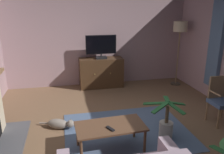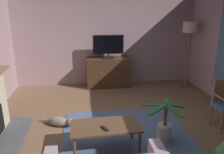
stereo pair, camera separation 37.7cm
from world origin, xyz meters
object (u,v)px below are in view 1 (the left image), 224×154
at_px(tv_cabinet, 101,73).
at_px(side_chair_far_end, 220,99).
at_px(tv_remote, 110,129).
at_px(coffee_table, 110,128).
at_px(potted_plant_on_hearth_side, 166,126).
at_px(cat, 60,124).
at_px(floor_lamp, 180,31).
at_px(television, 101,46).

xyz_separation_m(tv_cabinet, side_chair_far_end, (2.00, -2.66, 0.11)).
distance_m(tv_cabinet, tv_remote, 3.27).
relative_size(coffee_table, potted_plant_on_hearth_side, 1.39).
bearing_deg(side_chair_far_end, coffee_table, -168.84).
distance_m(tv_remote, side_chair_far_end, 2.47).
bearing_deg(cat, tv_cabinet, 61.92).
bearing_deg(side_chair_far_end, cat, 172.92).
relative_size(coffee_table, floor_lamp, 0.61).
xyz_separation_m(tv_remote, side_chair_far_end, (2.40, 0.59, 0.05)).
distance_m(cat, floor_lamp, 4.26).
bearing_deg(coffee_table, television, 82.94).
height_order(potted_plant_on_hearth_side, floor_lamp, floor_lamp).
distance_m(television, tv_remote, 3.31).
distance_m(tv_cabinet, side_chair_far_end, 3.33).
distance_m(tv_remote, cat, 1.32).
height_order(tv_cabinet, coffee_table, tv_cabinet).
bearing_deg(tv_remote, tv_cabinet, 146.08).
distance_m(tv_cabinet, coffee_table, 3.15).
bearing_deg(cat, television, 61.35).
bearing_deg(potted_plant_on_hearth_side, floor_lamp, 59.41).
distance_m(side_chair_far_end, floor_lamp, 2.62).
bearing_deg(floor_lamp, potted_plant_on_hearth_side, -120.59).
bearing_deg(coffee_table, potted_plant_on_hearth_side, 7.16).
xyz_separation_m(coffee_table, side_chair_far_end, (2.38, 0.47, 0.11)).
xyz_separation_m(tv_cabinet, television, (-0.00, -0.05, 0.81)).
bearing_deg(potted_plant_on_hearth_side, side_chair_far_end, 14.26).
xyz_separation_m(coffee_table, tv_remote, (-0.02, -0.12, 0.06)).
bearing_deg(cat, floor_lamp, 29.48).
height_order(tv_remote, potted_plant_on_hearth_side, potted_plant_on_hearth_side).
xyz_separation_m(television, tv_remote, (-0.41, -3.20, -0.76)).
distance_m(coffee_table, side_chair_far_end, 2.43).
xyz_separation_m(coffee_table, cat, (-0.83, 0.87, -0.30)).
height_order(television, side_chair_far_end, television).
distance_m(television, coffee_table, 3.20).
distance_m(tv_remote, potted_plant_on_hearth_side, 1.13).
bearing_deg(television, cat, -118.65).
xyz_separation_m(television, coffee_table, (-0.38, -3.08, -0.82)).
relative_size(side_chair_far_end, floor_lamp, 0.50).
bearing_deg(tv_cabinet, side_chair_far_end, -53.10).
height_order(side_chair_far_end, potted_plant_on_hearth_side, side_chair_far_end).
relative_size(television, tv_remote, 5.11).
bearing_deg(television, coffee_table, -97.06).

